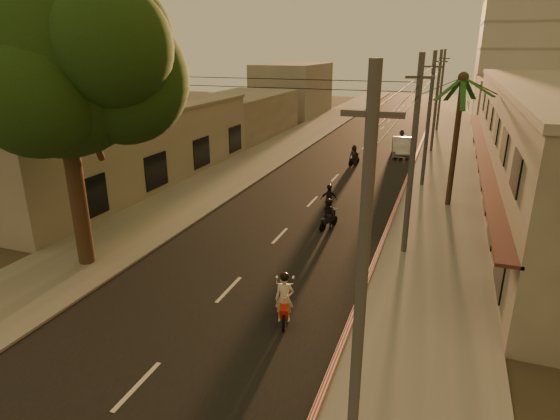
# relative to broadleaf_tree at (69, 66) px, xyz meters

# --- Properties ---
(ground) EXTENTS (160.00, 160.00, 0.00)m
(ground) POSITION_rel_broadleaf_tree_xyz_m (6.61, -2.14, -8.48)
(ground) COLOR #383023
(ground) RESTS_ON ground
(road) EXTENTS (10.00, 140.00, 0.02)m
(road) POSITION_rel_broadleaf_tree_xyz_m (6.61, 17.86, -8.47)
(road) COLOR black
(road) RESTS_ON ground
(sidewalk_right) EXTENTS (5.00, 140.00, 0.12)m
(sidewalk_right) POSITION_rel_broadleaf_tree_xyz_m (14.11, 17.86, -8.42)
(sidewalk_right) COLOR slate
(sidewalk_right) RESTS_ON ground
(sidewalk_left) EXTENTS (5.00, 140.00, 0.12)m
(sidewalk_left) POSITION_rel_broadleaf_tree_xyz_m (-0.89, 17.86, -8.42)
(sidewalk_left) COLOR slate
(sidewalk_left) RESTS_ON ground
(curb_stripe) EXTENTS (0.20, 60.00, 0.20)m
(curb_stripe) POSITION_rel_broadleaf_tree_xyz_m (11.71, 12.86, -8.38)
(curb_stripe) COLOR red
(curb_stripe) RESTS_ON ground
(left_building) EXTENTS (8.20, 24.20, 5.20)m
(left_building) POSITION_rel_broadleaf_tree_xyz_m (-7.37, 11.86, -5.88)
(left_building) COLOR gray
(left_building) RESTS_ON ground
(distant_tower) EXTENTS (12.10, 12.10, 28.00)m
(distant_tower) POSITION_rel_broadleaf_tree_xyz_m (22.61, 53.86, 5.52)
(distant_tower) COLOR #B7B5B2
(distant_tower) RESTS_ON ground
(broadleaf_tree) EXTENTS (9.60, 8.70, 12.10)m
(broadleaf_tree) POSITION_rel_broadleaf_tree_xyz_m (0.00, 0.00, 0.00)
(broadleaf_tree) COLOR black
(broadleaf_tree) RESTS_ON ground
(palm_tree) EXTENTS (5.00, 5.00, 8.20)m
(palm_tree) POSITION_rel_broadleaf_tree_xyz_m (14.61, 13.86, -1.33)
(palm_tree) COLOR black
(palm_tree) RESTS_ON ground
(utility_poles) EXTENTS (1.20, 48.26, 9.00)m
(utility_poles) POSITION_rel_broadleaf_tree_xyz_m (12.81, 17.86, -1.94)
(utility_poles) COLOR #38383A
(utility_poles) RESTS_ON ground
(filler_right) EXTENTS (8.00, 14.00, 6.00)m
(filler_right) POSITION_rel_broadleaf_tree_xyz_m (20.61, 42.86, -5.48)
(filler_right) COLOR gray
(filler_right) RESTS_ON ground
(filler_left_near) EXTENTS (8.00, 14.00, 4.40)m
(filler_left_near) POSITION_rel_broadleaf_tree_xyz_m (-7.39, 31.86, -6.28)
(filler_left_near) COLOR gray
(filler_left_near) RESTS_ON ground
(filler_left_far) EXTENTS (8.00, 14.00, 7.00)m
(filler_left_far) POSITION_rel_broadleaf_tree_xyz_m (-7.39, 49.86, -4.98)
(filler_left_far) COLOR gray
(filler_left_far) RESTS_ON ground
(scooter_red) EXTENTS (0.99, 1.87, 1.90)m
(scooter_red) POSITION_rel_broadleaf_tree_xyz_m (9.44, -1.48, -7.63)
(scooter_red) COLOR black
(scooter_red) RESTS_ON ground
(scooter_mid_a) EXTENTS (1.11, 1.67, 1.68)m
(scooter_mid_a) POSITION_rel_broadleaf_tree_xyz_m (8.67, 7.71, -7.71)
(scooter_mid_a) COLOR black
(scooter_mid_a) RESTS_ON ground
(scooter_mid_b) EXTENTS (1.16, 1.71, 1.72)m
(scooter_mid_b) POSITION_rel_broadleaf_tree_xyz_m (8.06, 10.23, -7.70)
(scooter_mid_b) COLOR black
(scooter_mid_b) RESTS_ON ground
(scooter_far_a) EXTENTS (1.06, 1.65, 1.67)m
(scooter_far_a) POSITION_rel_broadleaf_tree_xyz_m (7.10, 22.32, -7.72)
(scooter_far_a) COLOR black
(scooter_far_a) RESTS_ON ground
(scooter_far_b) EXTENTS (1.46, 1.69, 1.74)m
(scooter_far_b) POSITION_rel_broadleaf_tree_xyz_m (9.98, 30.87, -7.68)
(scooter_far_b) COLOR black
(scooter_far_b) RESTS_ON ground
(parked_car) EXTENTS (3.03, 5.15, 1.54)m
(parked_car) POSITION_rel_broadleaf_tree_xyz_m (10.37, 27.56, -7.71)
(parked_car) COLOR #9A9CA1
(parked_car) RESTS_ON ground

